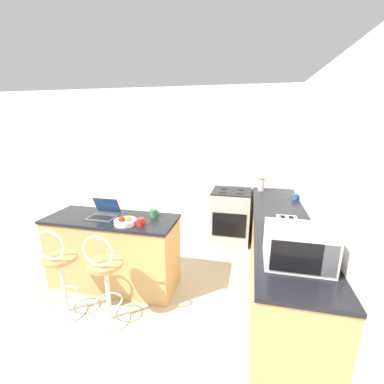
{
  "coord_description": "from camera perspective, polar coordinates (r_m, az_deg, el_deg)",
  "views": [
    {
      "loc": [
        1.18,
        -2.0,
        2.01
      ],
      "look_at": [
        0.35,
        1.6,
        1.0
      ],
      "focal_mm": 24.0,
      "sensor_mm": 36.0,
      "label": 1
    }
  ],
  "objects": [
    {
      "name": "storage_jar",
      "position": [
        4.42,
        15.13,
        1.64
      ],
      "size": [
        0.1,
        0.1,
        0.21
      ],
      "color": "silver",
      "rests_on": "counter_right"
    },
    {
      "name": "stove_range",
      "position": [
        4.47,
        8.57,
        -5.31
      ],
      "size": [
        0.64,
        0.61,
        0.91
      ],
      "color": "#9EA3A8",
      "rests_on": "ground_plane"
    },
    {
      "name": "bar_stool_far",
      "position": [
        2.84,
        -18.61,
        -18.35
      ],
      "size": [
        0.4,
        0.4,
        1.01
      ],
      "color": "silver",
      "rests_on": "ground_plane"
    },
    {
      "name": "counter_right",
      "position": [
        3.41,
        18.87,
        -12.84
      ],
      "size": [
        0.67,
        3.03,
        0.9
      ],
      "color": "tan",
      "rests_on": "ground_plane"
    },
    {
      "name": "wall_back",
      "position": [
        4.74,
        -1.63,
        6.66
      ],
      "size": [
        12.0,
        0.06,
        2.6
      ],
      "color": "silver",
      "rests_on": "ground_plane"
    },
    {
      "name": "toaster",
      "position": [
        2.76,
        20.3,
        -7.36
      ],
      "size": [
        0.22,
        0.25,
        0.18
      ],
      "color": "#9EA3A8",
      "rests_on": "counter_right"
    },
    {
      "name": "ground_plane",
      "position": [
        3.07,
        -14.73,
        -26.22
      ],
      "size": [
        20.0,
        20.0,
        0.0
      ],
      "primitive_type": "plane",
      "color": "#BCAD8E"
    },
    {
      "name": "mug_green",
      "position": [
        3.15,
        -8.47,
        -4.62
      ],
      "size": [
        0.11,
        0.09,
        0.09
      ],
      "color": "#338447",
      "rests_on": "breakfast_bar"
    },
    {
      "name": "mug_red",
      "position": [
        2.9,
        -11.35,
        -6.56
      ],
      "size": [
        0.1,
        0.08,
        0.09
      ],
      "color": "red",
      "rests_on": "breakfast_bar"
    },
    {
      "name": "bar_stool_near",
      "position": [
        3.12,
        -27.12,
        -16.08
      ],
      "size": [
        0.4,
        0.4,
        1.01
      ],
      "color": "silver",
      "rests_on": "ground_plane"
    },
    {
      "name": "wall_right",
      "position": [
        2.26,
        32.08,
        -5.51
      ],
      "size": [
        0.06,
        12.0,
        2.6
      ],
      "color": "silver",
      "rests_on": "ground_plane"
    },
    {
      "name": "fruit_bowl",
      "position": [
        2.98,
        -14.59,
        -6.34
      ],
      "size": [
        0.25,
        0.25,
        0.11
      ],
      "color": "silver",
      "rests_on": "breakfast_bar"
    },
    {
      "name": "microwave",
      "position": [
        2.26,
        22.51,
        -11.04
      ],
      "size": [
        0.51,
        0.4,
        0.31
      ],
      "color": "white",
      "rests_on": "counter_right"
    },
    {
      "name": "breakfast_bar",
      "position": [
        3.42,
        -16.96,
        -12.51
      ],
      "size": [
        1.58,
        0.62,
        0.9
      ],
      "color": "tan",
      "rests_on": "ground_plane"
    },
    {
      "name": "mug_blue",
      "position": [
        4.08,
        21.99,
        -0.99
      ],
      "size": [
        0.1,
        0.08,
        0.09
      ],
      "color": "#2D51AD",
      "rests_on": "counter_right"
    },
    {
      "name": "laptop",
      "position": [
        3.3,
        -18.94,
        -4.23
      ],
      "size": [
        0.33,
        0.3,
        0.22
      ],
      "color": "#47474C",
      "rests_on": "breakfast_bar"
    }
  ]
}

